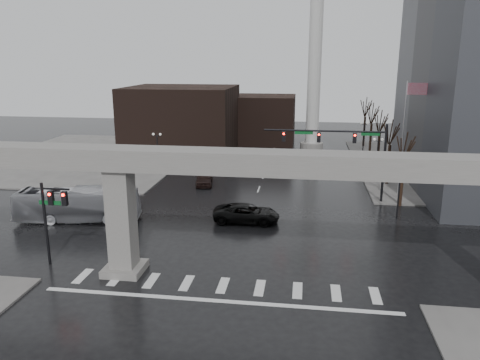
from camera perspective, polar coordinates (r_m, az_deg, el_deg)
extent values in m
plane|color=black|center=(31.88, -1.78, -11.90)|extent=(160.00, 160.00, 0.00)
cube|color=slate|center=(68.93, 25.61, 1.36)|extent=(28.00, 36.00, 0.15)
cube|color=slate|center=(72.55, -17.43, 2.75)|extent=(28.00, 36.00, 0.15)
cube|color=gray|center=(29.19, -1.91, 2.28)|extent=(48.00, 2.20, 1.40)
cube|color=gray|center=(32.30, -14.22, -4.97)|extent=(1.60, 1.60, 7.30)
cube|color=gray|center=(33.58, -13.85, -10.44)|extent=(2.60, 2.60, 0.50)
cube|color=black|center=(73.18, -7.12, 7.33)|extent=(16.00, 14.00, 10.00)
cube|color=black|center=(81.03, 3.06, 7.41)|extent=(10.00, 10.00, 8.00)
cylinder|color=beige|center=(74.09, 9.15, 15.10)|extent=(2.00, 2.00, 30.00)
cylinder|color=gray|center=(75.34, 8.70, 4.09)|extent=(3.60, 3.60, 1.20)
cylinder|color=black|center=(48.63, 17.13, 1.86)|extent=(0.24, 0.24, 8.00)
cylinder|color=black|center=(47.44, 10.23, 5.91)|extent=(12.00, 0.18, 0.18)
cube|color=black|center=(47.76, 13.80, 4.98)|extent=(0.35, 0.30, 1.00)
cube|color=black|center=(47.53, 9.59, 5.16)|extent=(0.35, 0.30, 1.00)
cube|color=black|center=(47.56, 5.35, 5.30)|extent=(0.35, 0.30, 1.00)
sphere|color=#FF0C05|center=(47.53, 13.84, 5.30)|extent=(0.20, 0.20, 0.20)
cube|color=#0B4F20|center=(47.86, 15.63, 5.43)|extent=(1.80, 0.05, 0.35)
cube|color=#0B4F20|center=(47.44, 7.79, 5.76)|extent=(1.80, 0.05, 0.35)
cylinder|color=black|center=(35.47, -22.60, -5.00)|extent=(0.20, 0.20, 6.00)
cylinder|color=black|center=(34.23, -21.58, -1.03)|extent=(2.00, 0.14, 0.14)
cube|color=black|center=(34.60, -22.06, -2.04)|extent=(0.35, 0.30, 1.00)
cube|color=black|center=(34.11, -20.60, -2.12)|extent=(0.35, 0.30, 1.00)
cube|color=#0B4F20|center=(34.74, -22.14, -2.58)|extent=(1.60, 0.05, 0.30)
cylinder|color=silver|center=(51.75, 19.18, 4.70)|extent=(0.12, 0.12, 12.00)
cube|color=red|center=(51.38, 20.78, 10.35)|extent=(2.00, 0.03, 1.20)
cylinder|color=black|center=(44.55, 18.79, -1.55)|extent=(0.14, 0.14, 4.80)
cube|color=black|center=(43.99, 19.04, 1.39)|extent=(0.90, 0.06, 0.06)
sphere|color=silver|center=(43.86, 18.49, 1.67)|extent=(0.32, 0.32, 0.32)
sphere|color=silver|center=(44.03, 19.64, 1.62)|extent=(0.32, 0.32, 0.32)
cylinder|color=black|center=(57.96, 16.34, 2.29)|extent=(0.14, 0.14, 4.80)
cube|color=black|center=(57.52, 16.51, 4.58)|extent=(0.90, 0.06, 0.06)
sphere|color=silver|center=(57.42, 16.08, 4.80)|extent=(0.32, 0.32, 0.32)
sphere|color=silver|center=(57.56, 16.97, 4.75)|extent=(0.32, 0.32, 0.32)
cylinder|color=black|center=(71.59, 14.81, 4.68)|extent=(0.14, 0.14, 4.80)
cube|color=black|center=(71.24, 14.94, 6.54)|extent=(0.90, 0.06, 0.06)
sphere|color=silver|center=(71.16, 14.59, 6.72)|extent=(0.32, 0.32, 0.32)
sphere|color=silver|center=(71.27, 15.31, 6.68)|extent=(0.32, 0.32, 0.32)
cylinder|color=black|center=(47.45, -15.14, -0.30)|extent=(0.14, 0.14, 4.80)
cube|color=black|center=(46.91, -15.33, 2.47)|extent=(0.90, 0.06, 0.06)
sphere|color=silver|center=(47.05, -15.85, 2.72)|extent=(0.32, 0.32, 0.32)
sphere|color=silver|center=(46.70, -14.84, 2.70)|extent=(0.32, 0.32, 0.32)
cylinder|color=black|center=(60.21, -10.00, 3.12)|extent=(0.14, 0.14, 4.80)
cube|color=black|center=(59.79, -10.10, 5.32)|extent=(0.90, 0.06, 0.06)
sphere|color=silver|center=(59.90, -10.52, 5.51)|extent=(0.32, 0.32, 0.32)
sphere|color=silver|center=(59.62, -9.70, 5.51)|extent=(0.32, 0.32, 0.32)
cylinder|color=black|center=(73.43, -6.67, 5.31)|extent=(0.14, 0.14, 4.80)
cube|color=black|center=(73.08, -6.73, 7.13)|extent=(0.90, 0.06, 0.06)
sphere|color=silver|center=(73.17, -7.08, 7.29)|extent=(0.32, 0.32, 0.32)
sphere|color=silver|center=(72.94, -6.39, 7.28)|extent=(0.32, 0.32, 0.32)
cylinder|color=black|center=(48.57, 19.10, -0.42)|extent=(0.34, 0.34, 4.55)
cylinder|color=black|center=(47.78, 19.47, 3.91)|extent=(0.12, 1.52, 2.98)
cylinder|color=black|center=(48.16, 19.98, 3.66)|extent=(0.83, 1.14, 2.51)
cylinder|color=black|center=(56.20, 17.62, 1.74)|extent=(0.34, 0.34, 4.66)
cylinder|color=black|center=(55.51, 17.93, 5.59)|extent=(0.12, 1.55, 3.05)
cylinder|color=black|center=(55.88, 18.37, 5.36)|extent=(0.85, 1.16, 2.57)
cylinder|color=black|center=(63.93, 16.49, 3.38)|extent=(0.34, 0.34, 4.76)
cylinder|color=black|center=(63.32, 16.75, 6.85)|extent=(0.12, 1.59, 3.11)
cylinder|color=black|center=(63.67, 17.15, 6.64)|extent=(0.86, 1.18, 2.62)
cylinder|color=black|center=(71.71, 15.61, 4.67)|extent=(0.34, 0.34, 4.87)
cylinder|color=black|center=(71.16, 15.83, 7.84)|extent=(0.12, 1.62, 3.18)
cylinder|color=black|center=(71.50, 16.19, 7.64)|extent=(0.88, 1.20, 2.68)
cylinder|color=black|center=(79.54, 14.90, 5.70)|extent=(0.34, 0.34, 4.97)
cylinder|color=black|center=(79.04, 15.09, 8.62)|extent=(0.12, 1.65, 3.25)
cylinder|color=black|center=(79.37, 15.42, 8.44)|extent=(0.89, 1.23, 2.74)
imported|color=black|center=(41.77, 0.79, -4.09)|extent=(5.89, 2.74, 1.63)
imported|color=silver|center=(44.37, -19.18, -2.84)|extent=(11.21, 4.39, 3.04)
imported|color=black|center=(54.05, -4.38, 0.21)|extent=(2.56, 4.78, 1.55)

